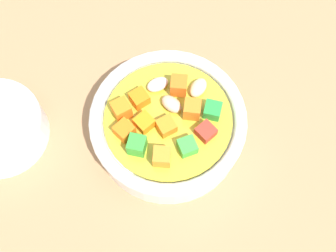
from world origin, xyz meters
TOP-DOWN VIEW (x-y plane):
  - ground_plane at (0.00, 0.00)cm, footprint 140.00×140.00cm
  - soup_bowl_main at (-0.01, 0.01)cm, footprint 15.81×15.81cm

SIDE VIEW (x-z plane):
  - ground_plane at x=0.00cm, z-range -2.00..0.00cm
  - soup_bowl_main at x=-0.01cm, z-range -0.38..5.68cm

